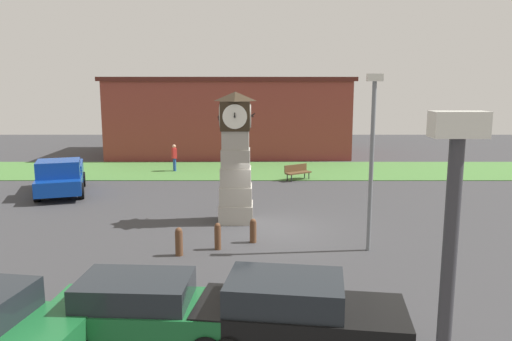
{
  "coord_description": "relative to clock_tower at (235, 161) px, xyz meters",
  "views": [
    {
      "loc": [
        -0.61,
        -18.44,
        5.55
      ],
      "look_at": [
        -0.57,
        2.5,
        1.89
      ],
      "focal_mm": 35.0,
      "sensor_mm": 36.0,
      "label": 1
    }
  ],
  "objects": [
    {
      "name": "clock_tower",
      "position": [
        0.0,
        0.0,
        0.0
      ],
      "size": [
        1.5,
        1.53,
        5.24
      ],
      "color": "#9D988E",
      "rests_on": "ground_plane"
    },
    {
      "name": "bollard_mid_row",
      "position": [
        -0.48,
        -3.49,
        -2.01
      ],
      "size": [
        0.22,
        0.22,
        0.92
      ],
      "color": "brown",
      "rests_on": "ground_plane"
    },
    {
      "name": "street_lamp_far_side",
      "position": [
        4.6,
        -3.58,
        0.94
      ],
      "size": [
        0.5,
        0.24,
        5.86
      ],
      "color": "slate",
      "rests_on": "ground_plane"
    },
    {
      "name": "car_by_building",
      "position": [
        1.65,
        -9.91,
        -1.69
      ],
      "size": [
        4.59,
        2.42,
        1.56
      ],
      "color": "black",
      "rests_on": "ground_plane"
    },
    {
      "name": "warehouse_blue_far",
      "position": [
        -1.29,
        20.2,
        0.53
      ],
      "size": [
        18.6,
        9.52,
        6.01
      ],
      "color": "maroon",
      "rests_on": "ground_plane"
    },
    {
      "name": "pickup_truck",
      "position": [
        -9.12,
        5.18,
        -1.55
      ],
      "size": [
        3.56,
        5.57,
        1.85
      ],
      "color": "navy",
      "rests_on": "ground_plane"
    },
    {
      "name": "street_lamp_near_road",
      "position": [
        2.66,
        -15.16,
        0.65
      ],
      "size": [
        0.5,
        0.24,
        5.3
      ],
      "color": "#333338",
      "rests_on": "ground_plane"
    },
    {
      "name": "ground_plane",
      "position": [
        1.42,
        -1.25,
        -2.48
      ],
      "size": [
        72.16,
        72.16,
        0.0
      ],
      "primitive_type": "plane",
      "color": "#38383A"
    },
    {
      "name": "bollard_near_tower",
      "position": [
        -1.7,
        -4.1,
        -2.0
      ],
      "size": [
        0.25,
        0.25,
        0.95
      ],
      "color": "brown",
      "rests_on": "ground_plane"
    },
    {
      "name": "bench",
      "position": [
        3.21,
        8.79,
        -1.95
      ],
      "size": [
        1.63,
        1.32,
        0.9
      ],
      "color": "brown",
      "rests_on": "ground_plane"
    },
    {
      "name": "bollard_far_row",
      "position": [
        0.71,
        -2.74,
        -2.04
      ],
      "size": [
        0.24,
        0.24,
        0.87
      ],
      "color": "brown",
      "rests_on": "ground_plane"
    },
    {
      "name": "car_near_tower",
      "position": [
        -1.54,
        -9.66,
        -1.73
      ],
      "size": [
        4.38,
        2.04,
        1.47
      ],
      "color": "#19602D",
      "rests_on": "ground_plane"
    },
    {
      "name": "pedestrian_by_cars",
      "position": [
        -4.39,
        11.68,
        -1.48
      ],
      "size": [
        0.39,
        0.46,
        1.74
      ],
      "color": "#264CA5",
      "rests_on": "ground_plane"
    },
    {
      "name": "grass_verge_far",
      "position": [
        -1.8,
        11.98,
        -2.46
      ],
      "size": [
        43.3,
        6.84,
        0.04
      ],
      "primitive_type": "cube",
      "color": "#477A38",
      "rests_on": "ground_plane"
    }
  ]
}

